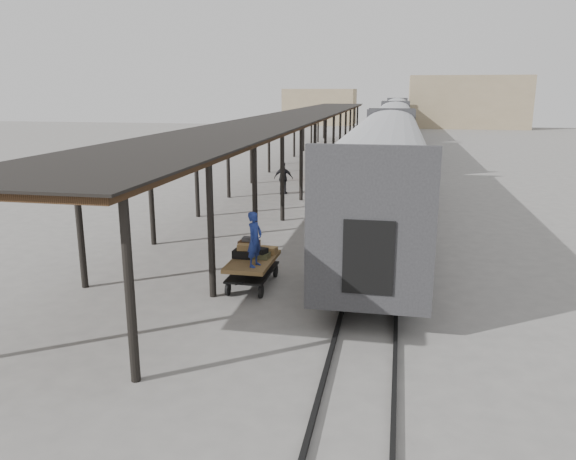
{
  "coord_description": "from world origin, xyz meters",
  "views": [
    {
      "loc": [
        3.79,
        -16.73,
        5.87
      ],
      "look_at": [
        0.57,
        -0.4,
        1.7
      ],
      "focal_mm": 35.0,
      "sensor_mm": 36.0,
      "label": 1
    }
  ],
  "objects_px": {
    "luggage_tug": "(321,170)",
    "pedestrian": "(283,178)",
    "porter": "(255,239)",
    "baggage_cart": "(253,266)"
  },
  "relations": [
    {
      "from": "pedestrian",
      "to": "luggage_tug",
      "type": "bearing_deg",
      "value": -105.0
    },
    {
      "from": "luggage_tug",
      "to": "pedestrian",
      "type": "bearing_deg",
      "value": -93.49
    },
    {
      "from": "luggage_tug",
      "to": "pedestrian",
      "type": "height_order",
      "value": "pedestrian"
    },
    {
      "from": "luggage_tug",
      "to": "porter",
      "type": "bearing_deg",
      "value": -76.44
    },
    {
      "from": "porter",
      "to": "baggage_cart",
      "type": "bearing_deg",
      "value": 36.36
    },
    {
      "from": "luggage_tug",
      "to": "porter",
      "type": "distance_m",
      "value": 21.87
    },
    {
      "from": "luggage_tug",
      "to": "porter",
      "type": "xyz_separation_m",
      "value": [
        1.04,
        -21.82,
        1.01
      ]
    },
    {
      "from": "porter",
      "to": "pedestrian",
      "type": "relative_size",
      "value": 0.88
    },
    {
      "from": "porter",
      "to": "luggage_tug",
      "type": "bearing_deg",
      "value": 18.06
    },
    {
      "from": "baggage_cart",
      "to": "luggage_tug",
      "type": "relative_size",
      "value": 1.35
    }
  ]
}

